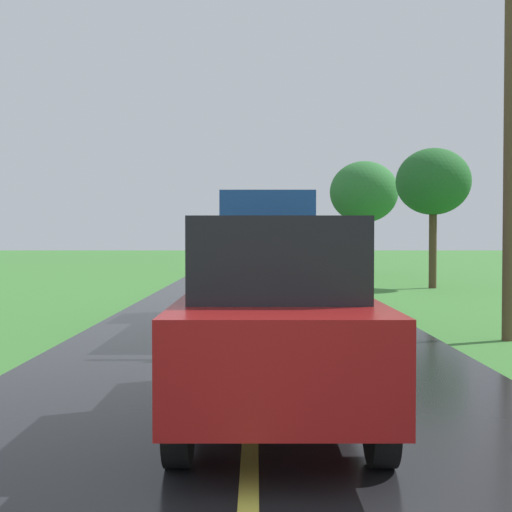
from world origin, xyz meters
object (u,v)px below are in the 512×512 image
utility_pole_roadside (508,112)px  following_car (274,318)px  banana_truck_near (266,255)px  roadside_tree_near_left (432,182)px  roadside_tree_far_left (362,192)px

utility_pole_roadside → following_car: 7.66m
banana_truck_near → utility_pole_roadside: 5.55m
roadside_tree_near_left → following_car: (-6.30, -18.21, -2.80)m
banana_truck_near → roadside_tree_near_left: size_ratio=1.14×
utility_pole_roadside → roadside_tree_far_left: bearing=87.7°
roadside_tree_far_left → following_car: 27.40m
banana_truck_near → following_car: bearing=-90.4°
roadside_tree_far_left → following_car: (-5.14, -26.74, -3.03)m
following_car → roadside_tree_near_left: bearing=70.9°
roadside_tree_near_left → roadside_tree_far_left: bearing=97.7°
banana_truck_near → roadside_tree_far_left: 19.54m
roadside_tree_near_left → roadside_tree_far_left: 8.61m
banana_truck_near → roadside_tree_near_left: bearing=58.4°
banana_truck_near → utility_pole_roadside: size_ratio=0.78×
roadside_tree_near_left → banana_truck_near: bearing=-121.6°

